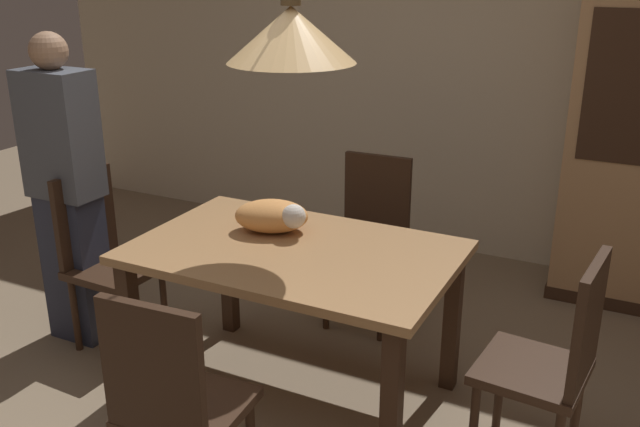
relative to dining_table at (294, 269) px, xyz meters
name	(u,v)px	position (x,y,z in m)	size (l,w,h in m)	color
back_wall	(453,38)	(0.04, 2.11, 0.80)	(6.40, 0.10, 2.90)	beige
dining_table	(294,269)	(0.00, 0.00, 0.00)	(1.40, 0.90, 0.75)	#A87A4C
chair_right_side	(554,358)	(1.13, -0.01, -0.14)	(0.43, 0.43, 0.93)	#382316
chair_far_back	(370,233)	(0.00, 0.88, -0.14)	(0.42, 0.42, 0.93)	#382316
chair_left_side	(103,252)	(-1.13, 0.00, -0.14)	(0.41, 0.41, 0.93)	#382316
chair_near_front	(174,401)	(0.01, -0.88, -0.14)	(0.43, 0.43, 0.93)	#382316
cat_sleeping	(273,216)	(-0.18, 0.13, 0.18)	(0.41, 0.33, 0.16)	#E59951
pendant_lamp	(291,34)	(0.00, 0.00, 1.01)	(0.52, 0.52, 1.30)	#E5B775
person_standing	(67,193)	(-1.31, -0.02, 0.17)	(0.36, 0.22, 1.62)	#2D3347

